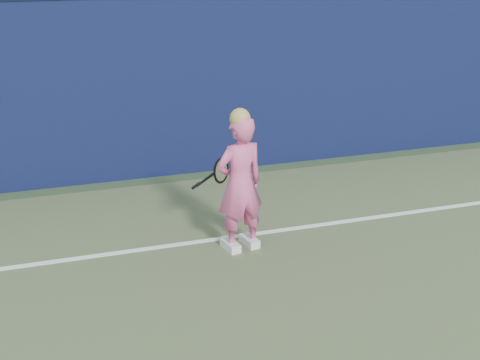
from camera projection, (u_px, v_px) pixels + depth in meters
name	position (u px, v px, depth m)	size (l,w,h in m)	color
backstop_wall	(191.00, 86.00, 9.52)	(24.00, 0.40, 2.50)	#0D193C
player	(240.00, 183.00, 7.17)	(0.61, 0.47, 1.60)	#E55994
racket	(219.00, 172.00, 7.56)	(0.52, 0.29, 0.30)	black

